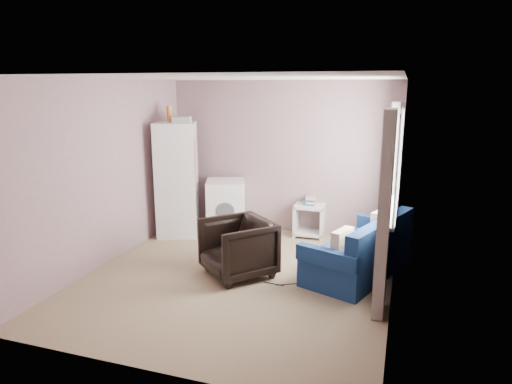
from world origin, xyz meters
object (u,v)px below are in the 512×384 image
at_px(armchair, 238,245).
at_px(washing_machine, 226,206).
at_px(sofa, 362,254).
at_px(side_table, 310,217).
at_px(fridge, 177,179).

height_order(armchair, washing_machine, washing_machine).
height_order(armchair, sofa, armchair).
xyz_separation_m(side_table, sofa, (0.96, -1.35, -0.02)).
bearing_deg(sofa, fridge, -173.71).
height_order(washing_machine, sofa, washing_machine).
bearing_deg(washing_machine, armchair, -83.45).
relative_size(armchair, side_table, 1.25).
bearing_deg(armchair, sofa, 61.70).
bearing_deg(fridge, sofa, -34.43).
bearing_deg(armchair, fridge, -177.56).
bearing_deg(side_table, fridge, -164.09).
distance_m(side_table, sofa, 1.66).
relative_size(side_table, sofa, 0.34).
bearing_deg(fridge, washing_machine, 4.08).
distance_m(armchair, sofa, 1.61).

